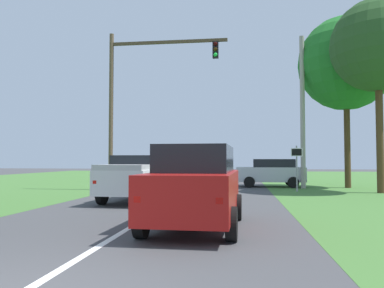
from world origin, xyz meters
name	(u,v)px	position (x,y,z in m)	size (l,w,h in m)	color
ground_plane	(165,206)	(0.00, 9.62, 0.00)	(120.00, 120.00, 0.00)	#424244
red_suv_near	(196,185)	(1.63, 5.44, 1.06)	(2.26, 4.68, 2.03)	#9E1411
pickup_truck_lead	(140,177)	(-1.41, 11.41, 0.98)	(2.43, 5.63, 1.87)	silver
traffic_light	(138,88)	(-3.04, 16.81, 5.75)	(6.75, 0.40, 8.92)	brown
keep_moving_sign	(297,162)	(5.68, 16.83, 1.57)	(0.60, 0.09, 2.45)	gray
oak_tree_right	(346,64)	(9.17, 20.19, 7.61)	(5.76, 5.76, 10.51)	#4C351E
crossing_suv_far	(271,172)	(4.60, 20.47, 0.92)	(4.26, 2.11, 1.74)	silver
utility_pole_right	(303,112)	(6.40, 19.34, 4.58)	(0.28, 0.28, 9.15)	#9E998E
extra_tree_1	(378,46)	(9.81, 16.56, 7.61)	(4.81, 4.81, 10.04)	#4C351E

